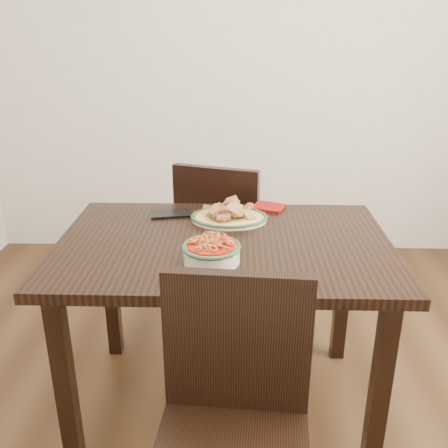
{
  "coord_description": "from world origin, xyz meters",
  "views": [
    {
      "loc": [
        -0.05,
        -1.58,
        1.5
      ],
      "look_at": [
        -0.1,
        0.16,
        0.81
      ],
      "focal_mm": 40.0,
      "sensor_mm": 36.0,
      "label": 1
    }
  ],
  "objects_px": {
    "fish_plate": "(229,210)",
    "smartphone": "(171,214)",
    "chair_far": "(223,236)",
    "chair_near": "(233,417)",
    "dining_table": "(224,263)",
    "noodle_bowl": "(211,250)"
  },
  "relations": [
    {
      "from": "dining_table",
      "to": "chair_near",
      "type": "distance_m",
      "value": 0.66
    },
    {
      "from": "chair_near",
      "to": "chair_far",
      "type": "bearing_deg",
      "value": 97.29
    },
    {
      "from": "chair_far",
      "to": "smartphone",
      "type": "bearing_deg",
      "value": 76.64
    },
    {
      "from": "fish_plate",
      "to": "noodle_bowl",
      "type": "xyz_separation_m",
      "value": [
        -0.05,
        -0.39,
        -0.0
      ]
    },
    {
      "from": "chair_near",
      "to": "fish_plate",
      "type": "height_order",
      "value": "chair_near"
    },
    {
      "from": "dining_table",
      "to": "smartphone",
      "type": "xyz_separation_m",
      "value": [
        -0.23,
        0.27,
        0.1
      ]
    },
    {
      "from": "chair_near",
      "to": "noodle_bowl",
      "type": "distance_m",
      "value": 0.55
    },
    {
      "from": "noodle_bowl",
      "to": "fish_plate",
      "type": "bearing_deg",
      "value": 82.34
    },
    {
      "from": "noodle_bowl",
      "to": "smartphone",
      "type": "distance_m",
      "value": 0.49
    },
    {
      "from": "chair_far",
      "to": "noodle_bowl",
      "type": "bearing_deg",
      "value": 105.89
    },
    {
      "from": "fish_plate",
      "to": "smartphone",
      "type": "xyz_separation_m",
      "value": [
        -0.25,
        0.06,
        -0.04
      ]
    },
    {
      "from": "chair_far",
      "to": "chair_near",
      "type": "relative_size",
      "value": 1.0
    },
    {
      "from": "chair_far",
      "to": "noodle_bowl",
      "type": "distance_m",
      "value": 0.86
    },
    {
      "from": "dining_table",
      "to": "smartphone",
      "type": "height_order",
      "value": "smartphone"
    },
    {
      "from": "chair_far",
      "to": "noodle_bowl",
      "type": "relative_size",
      "value": 4.38
    },
    {
      "from": "smartphone",
      "to": "chair_near",
      "type": "bearing_deg",
      "value": -84.52
    },
    {
      "from": "dining_table",
      "to": "smartphone",
      "type": "relative_size",
      "value": 7.28
    },
    {
      "from": "chair_far",
      "to": "fish_plate",
      "type": "relative_size",
      "value": 2.86
    },
    {
      "from": "chair_far",
      "to": "noodle_bowl",
      "type": "xyz_separation_m",
      "value": [
        -0.01,
        -0.81,
        0.29
      ]
    },
    {
      "from": "fish_plate",
      "to": "smartphone",
      "type": "height_order",
      "value": "fish_plate"
    },
    {
      "from": "fish_plate",
      "to": "chair_near",
      "type": "bearing_deg",
      "value": -88.0
    },
    {
      "from": "fish_plate",
      "to": "noodle_bowl",
      "type": "height_order",
      "value": "fish_plate"
    }
  ]
}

